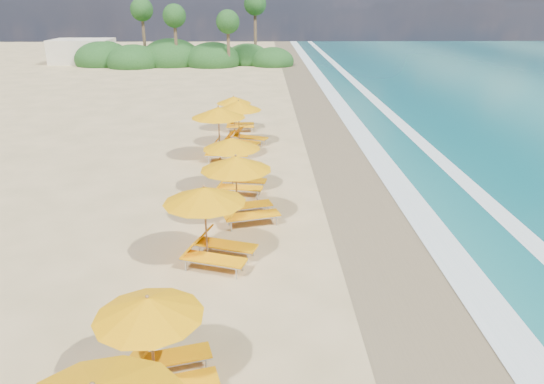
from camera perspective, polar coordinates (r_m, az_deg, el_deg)
The scene contains 12 objects.
ground at distance 18.29m, azimuth -0.00°, elevation -3.52°, with size 160.00×160.00×0.00m, color #D7B77E.
wet_sand at distance 18.79m, azimuth 12.31°, elevation -3.32°, with size 4.00×160.00×0.01m, color #7F6B4C.
surf_foam at distance 19.59m, azimuth 20.03°, elevation -3.06°, with size 4.00×160.00×0.01m.
station_2 at distance 10.83m, azimuth -12.35°, elevation -15.31°, with size 2.75×2.66×2.21m.
station_3 at distance 15.23m, azimuth -6.73°, elevation -3.14°, with size 3.16×3.09×2.48m.
station_4 at distance 17.98m, azimuth -3.37°, elevation 0.87°, with size 3.15×3.05×2.52m.
station_5 at distance 20.84m, azimuth -3.98°, elevation 3.43°, with size 2.82×2.69×2.36m.
station_6 at distance 25.26m, azimuth -5.44°, elevation 6.92°, with size 3.11×2.94×2.69m.
station_7 at distance 27.62m, azimuth -3.34°, elevation 7.94°, with size 3.27×3.25×2.48m.
station_8 at distance 31.04m, azimuth -3.93°, elevation 8.97°, with size 2.29×2.12×2.12m.
treeline at distance 63.25m, azimuth -10.24°, elevation 14.58°, with size 25.80×8.80×9.74m.
beach_building at distance 68.46m, azimuth -20.29°, elevation 14.46°, with size 7.00×5.00×2.80m, color beige.
Camera 1 is at (-0.35, -16.66, 7.54)m, focal length 33.89 mm.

